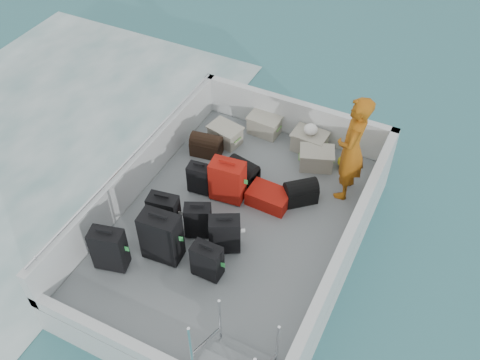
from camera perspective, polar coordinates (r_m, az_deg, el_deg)
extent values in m
plane|color=#1A585E|center=(8.71, -0.59, -7.34)|extent=(160.00, 160.00, 0.00)
plane|color=white|center=(11.06, -23.39, 2.04)|extent=(10.00, 10.00, 0.00)
cube|color=silver|center=(8.48, -0.61, -6.10)|extent=(3.60, 5.00, 0.60)
cube|color=slate|center=(8.24, -0.62, -4.75)|extent=(3.30, 4.70, 0.02)
cube|color=silver|center=(8.65, -10.92, 0.77)|extent=(0.14, 5.00, 0.70)
cube|color=silver|center=(7.61, 11.15, -7.32)|extent=(0.14, 5.00, 0.70)
cube|color=silver|center=(9.61, 5.95, 6.64)|extent=(3.60, 0.14, 0.70)
cube|color=silver|center=(7.03, -10.06, -17.75)|extent=(3.60, 0.14, 0.20)
cylinder|color=silver|center=(8.39, -11.29, 2.73)|extent=(0.04, 4.80, 0.04)
cube|color=black|center=(7.68, -13.77, -7.22)|extent=(0.51, 0.37, 0.71)
cube|color=black|center=(8.01, -8.08, -3.55)|extent=(0.48, 0.32, 0.66)
cube|color=black|center=(8.54, -4.31, 0.14)|extent=(0.39, 0.26, 0.53)
cube|color=black|center=(7.61, -8.39, -6.07)|extent=(0.58, 0.37, 0.83)
cube|color=black|center=(7.91, -4.49, -4.36)|extent=(0.45, 0.37, 0.58)
cube|color=#9C150C|center=(8.35, -1.34, -0.12)|extent=(0.56, 0.37, 0.73)
cube|color=black|center=(7.45, -3.53, -8.65)|extent=(0.42, 0.25, 0.58)
cube|color=black|center=(7.69, -1.64, -5.82)|extent=(0.51, 0.43, 0.63)
cube|color=#9C150C|center=(8.44, 3.10, -1.86)|extent=(0.67, 0.45, 0.26)
cube|color=#A6A290|center=(9.49, -1.57, 4.80)|extent=(0.59, 0.46, 0.32)
cube|color=#A6A290|center=(9.70, 2.64, 5.85)|extent=(0.56, 0.40, 0.33)
cube|color=#A6A290|center=(9.40, 7.40, 4.03)|extent=(0.57, 0.41, 0.34)
cube|color=#A6A290|center=(9.10, 8.14, 2.20)|extent=(0.63, 0.53, 0.32)
ellipsoid|color=yellow|center=(9.21, 11.22, 1.89)|extent=(0.28, 0.26, 0.22)
ellipsoid|color=white|center=(9.24, 7.54, 5.24)|extent=(0.24, 0.24, 0.18)
imported|color=orange|center=(8.24, 11.81, 3.26)|extent=(0.49, 0.71, 1.83)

